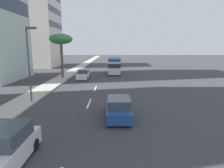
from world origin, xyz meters
TOP-DOWN VIEW (x-y plane):
  - ground_plane at (31.50, 0.00)m, footprint 198.00×198.00m
  - sidewalk_right at (31.50, 6.38)m, footprint 162.00×2.58m
  - lane_stripe_mid at (15.80, 0.00)m, footprint 3.20×0.16m
  - lane_stripe_far at (22.46, 0.00)m, footprint 3.20×0.16m
  - minibus_lead at (36.13, -2.52)m, footprint 6.20×2.42m
  - car_second at (6.01, 2.63)m, footprint 4.11×1.96m
  - car_third at (12.07, -2.70)m, footprint 4.37×1.87m
  - car_fourth at (29.90, 2.63)m, footprint 4.09×1.82m
  - palm_tree at (30.98, 6.35)m, footprint 3.80×3.80m
  - street_lamp at (15.92, 5.38)m, footprint 0.24×0.97m
  - office_tower_far at (51.44, 18.74)m, footprint 12.28×11.93m

SIDE VIEW (x-z plane):
  - ground_plane at x=31.50m, z-range 0.00..0.00m
  - lane_stripe_mid at x=15.80m, z-range 0.00..0.01m
  - lane_stripe_far at x=22.46m, z-range 0.00..0.01m
  - sidewalk_right at x=31.50m, z-range 0.00..0.15m
  - car_third at x=12.07m, z-range -0.04..1.52m
  - car_fourth at x=29.90m, z-range -0.05..1.59m
  - car_second at x=6.01m, z-range -0.05..1.67m
  - minibus_lead at x=36.13m, z-range 0.15..3.22m
  - street_lamp at x=15.92m, z-range 0.95..7.86m
  - palm_tree at x=30.98m, z-range 2.80..10.06m
  - office_tower_far at x=51.44m, z-range 0.00..30.22m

